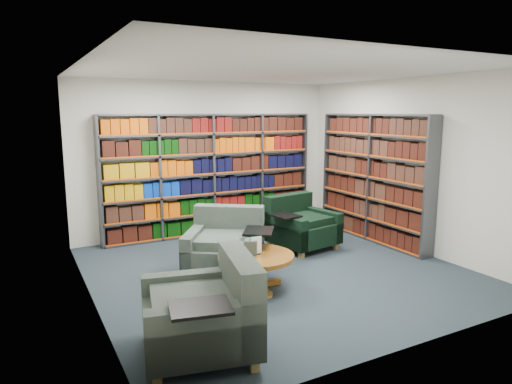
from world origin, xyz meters
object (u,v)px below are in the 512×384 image
chair_green_right (299,227)px  chair_teal_front (210,315)px  coffee_table (256,261)px  chair_teal_left (226,248)px

chair_green_right → chair_teal_front: 3.63m
chair_teal_front → coffee_table: chair_teal_front is taller
chair_green_right → coffee_table: bearing=-139.2°
chair_green_right → coffee_table: size_ratio=1.22×
chair_teal_left → chair_green_right: (1.61, 0.60, -0.02)m
chair_teal_left → coffee_table: bearing=-82.3°
chair_teal_left → chair_teal_front: 2.15m
chair_green_right → coffee_table: (-1.52, -1.31, 0.02)m
chair_green_right → chair_teal_front: bearing=-136.6°
coffee_table → chair_teal_left: bearing=97.7°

